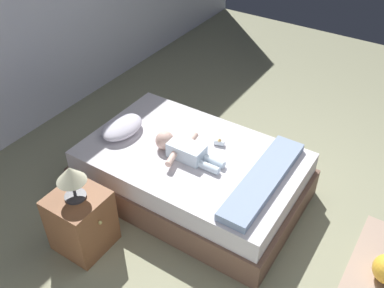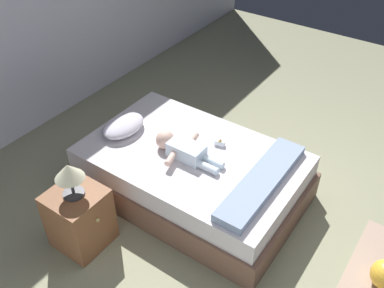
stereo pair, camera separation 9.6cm
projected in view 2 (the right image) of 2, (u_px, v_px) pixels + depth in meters
ground_plane at (293, 221)px, 3.69m from camera, size 8.00×8.00×0.00m
bed at (192, 174)px, 3.83m from camera, size 1.23×1.94×0.47m
pillow at (124, 126)px, 3.89m from camera, size 0.44×0.30×0.13m
baby at (182, 149)px, 3.62m from camera, size 0.47×0.65×0.17m
toothbrush at (184, 137)px, 3.85m from camera, size 0.03×0.13×0.02m
nightstand at (80, 218)px, 3.37m from camera, size 0.41×0.44×0.53m
lamp at (69, 173)px, 3.07m from camera, size 0.22×0.22×0.30m
blanket at (262, 181)px, 3.36m from camera, size 1.11×0.25×0.07m
baby_bottle at (220, 143)px, 3.75m from camera, size 0.07×0.10×0.07m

